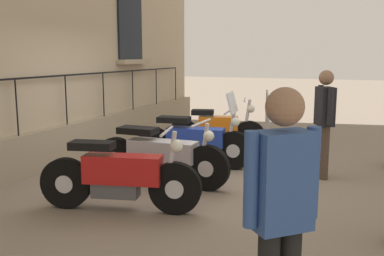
{
  "coord_description": "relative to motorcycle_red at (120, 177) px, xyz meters",
  "views": [
    {
      "loc": [
        2.94,
        -6.4,
        1.96
      ],
      "look_at": [
        0.32,
        0.0,
        0.8
      ],
      "focal_mm": 41.02,
      "sensor_mm": 36.0,
      "label": 1
    }
  ],
  "objects": [
    {
      "name": "pedestrian_walking",
      "position": [
        2.2,
        2.53,
        0.53
      ],
      "size": [
        0.35,
        0.49,
        1.72
      ],
      "color": "#47382D",
      "rests_on": "ground_plane"
    },
    {
      "name": "ground_plane",
      "position": [
        -0.09,
        1.81,
        -0.44
      ],
      "size": [
        60.0,
        60.0,
        0.0
      ],
      "primitive_type": "plane",
      "color": "gray"
    },
    {
      "name": "motorcycle_red",
      "position": [
        0.0,
        0.0,
        0.0
      ],
      "size": [
        2.06,
        0.75,
        1.06
      ],
      "color": "black",
      "rests_on": "ground_plane"
    },
    {
      "name": "motorcycle_blue",
      "position": [
        0.03,
        2.42,
        0.01
      ],
      "size": [
        2.11,
        0.72,
        1.33
      ],
      "color": "black",
      "rests_on": "ground_plane"
    },
    {
      "name": "motorcycle_silver",
      "position": [
        -0.04,
        1.22,
        -0.01
      ],
      "size": [
        2.21,
        0.74,
        1.01
      ],
      "color": "black",
      "rests_on": "ground_plane"
    },
    {
      "name": "crowd_barrier",
      "position": [
        0.6,
        5.7,
        0.12
      ],
      "size": [
        0.54,
        2.05,
        1.05
      ],
      "color": "#B7B7BF",
      "rests_on": "ground_plane"
    },
    {
      "name": "pedestrian_standing",
      "position": [
        2.38,
        -1.95,
        0.57
      ],
      "size": [
        0.41,
        0.41,
        1.77
      ],
      "color": "black",
      "rests_on": "ground_plane"
    },
    {
      "name": "motorcycle_orange",
      "position": [
        0.02,
        3.66,
        -0.01
      ],
      "size": [
        1.95,
        0.76,
        1.1
      ],
      "color": "black",
      "rests_on": "ground_plane"
    }
  ]
}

